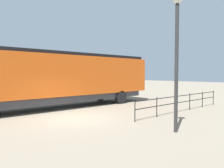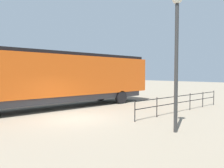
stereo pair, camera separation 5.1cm
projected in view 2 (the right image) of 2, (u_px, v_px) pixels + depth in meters
name	position (u px, v px, depth m)	size (l,w,h in m)	color
ground_plane	(75.00, 119.00, 12.43)	(120.00, 120.00, 0.00)	gray
locomotive	(63.00, 77.00, 16.49)	(3.17, 16.65, 4.14)	#D15114
lamp_post	(177.00, 41.00, 9.35)	(0.45, 0.45, 6.02)	#2D2D2D
platform_fence	(183.00, 100.00, 14.72)	(0.05, 9.63, 1.18)	black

